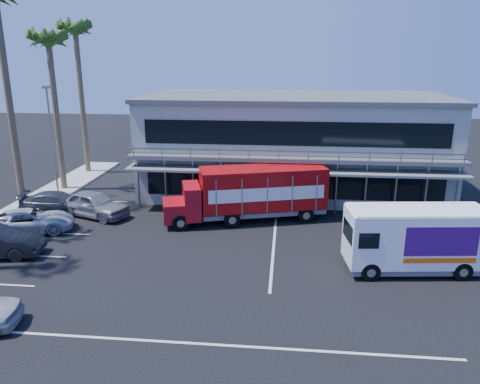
# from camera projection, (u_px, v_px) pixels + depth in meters

# --- Properties ---
(ground) EXTENTS (120.00, 120.00, 0.00)m
(ground) POSITION_uv_depth(u_px,v_px,m) (230.00, 272.00, 22.81)
(ground) COLOR black
(ground) RESTS_ON ground
(building) EXTENTS (22.40, 12.00, 7.30)m
(building) POSITION_uv_depth(u_px,v_px,m) (293.00, 143.00, 35.74)
(building) COLOR #A2A99B
(building) RESTS_ON ground
(curb_strip) EXTENTS (3.00, 32.00, 0.16)m
(curb_strip) POSITION_uv_depth(u_px,v_px,m) (10.00, 218.00, 29.98)
(curb_strip) COLOR #A5A399
(curb_strip) RESTS_ON ground
(palm_e) EXTENTS (2.80, 2.80, 12.25)m
(palm_e) POSITION_uv_depth(u_px,v_px,m) (49.00, 49.00, 33.66)
(palm_e) COLOR brown
(palm_e) RESTS_ON ground
(palm_f) EXTENTS (2.80, 2.80, 13.25)m
(palm_f) POSITION_uv_depth(u_px,v_px,m) (76.00, 38.00, 38.69)
(palm_f) COLOR brown
(palm_f) RESTS_ON ground
(light_pole_far) EXTENTS (0.50, 0.25, 8.09)m
(light_pole_far) POSITION_uv_depth(u_px,v_px,m) (52.00, 137.00, 33.42)
(light_pole_far) COLOR gray
(light_pole_far) RESTS_ON ground
(red_truck) EXTENTS (10.40, 5.08, 3.42)m
(red_truck) POSITION_uv_depth(u_px,v_px,m) (252.00, 192.00, 29.35)
(red_truck) COLOR #A60D17
(red_truck) RESTS_ON ground
(white_van) EXTENTS (6.78, 2.98, 3.21)m
(white_van) POSITION_uv_depth(u_px,v_px,m) (415.00, 239.00, 22.40)
(white_van) COLOR white
(white_van) RESTS_ON ground
(parked_car_c) EXTENTS (5.53, 3.98, 1.40)m
(parked_car_c) POSITION_uv_depth(u_px,v_px,m) (29.00, 221.00, 27.69)
(parked_car_c) COLOR #B9B9BB
(parked_car_c) RESTS_ON ground
(parked_car_d) EXTENTS (5.10, 2.54, 1.42)m
(parked_car_d) POSITION_uv_depth(u_px,v_px,m) (58.00, 203.00, 31.08)
(parked_car_d) COLOR #2C323B
(parked_car_d) RESTS_ON ground
(parked_car_e) EXTENTS (5.27, 3.60, 1.67)m
(parked_car_e) POSITION_uv_depth(u_px,v_px,m) (94.00, 204.00, 30.41)
(parked_car_e) COLOR gray
(parked_car_e) RESTS_ON ground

